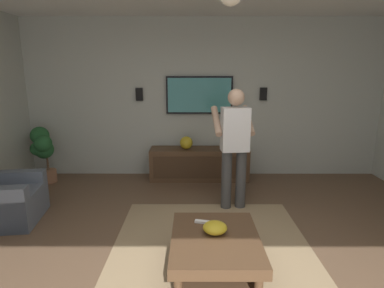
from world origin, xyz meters
name	(u,v)px	position (x,y,z in m)	size (l,w,h in m)	color
ground_plane	(215,278)	(0.00, 0.00, 0.00)	(7.48, 7.48, 0.00)	brown
wall_back_tv	(204,99)	(3.09, 0.00, 1.37)	(0.10, 6.43, 2.75)	#B2B7AD
area_rug	(213,262)	(0.23, 0.00, 0.01)	(2.79, 2.14, 0.01)	#9E8460
armchair	(1,200)	(1.14, 2.61, 0.28)	(0.89, 0.90, 0.82)	slate
coffee_table	(215,247)	(0.03, 0.00, 0.30)	(1.00, 0.80, 0.40)	#513823
media_console	(199,164)	(2.76, 0.09, 0.28)	(0.45, 1.70, 0.55)	#513823
tv	(199,95)	(3.00, 0.09, 1.45)	(0.05, 1.15, 0.65)	black
person_standing	(234,142)	(1.56, -0.35, 0.93)	(0.57, 0.58, 1.64)	#3F3F3F
potted_plant_tall	(43,147)	(2.55, 2.70, 0.62)	(0.50, 0.43, 0.95)	#9E6B4C
bowl	(215,228)	(0.11, 0.00, 0.45)	(0.23, 0.23, 0.10)	gold
remote_white	(202,222)	(0.30, 0.11, 0.41)	(0.15, 0.04, 0.02)	white
vase_round	(186,143)	(2.73, 0.31, 0.66)	(0.22, 0.22, 0.22)	gold
wall_speaker_left	(263,94)	(3.01, -1.03, 1.47)	(0.06, 0.12, 0.22)	black
wall_speaker_right	(139,94)	(3.01, 1.14, 1.46)	(0.06, 0.12, 0.22)	black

